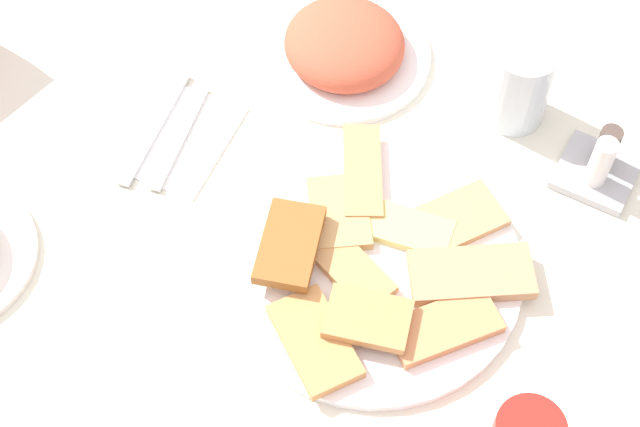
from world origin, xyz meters
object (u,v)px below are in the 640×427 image
Objects in this scene: dining_table at (289,239)px; pide_platter at (375,265)px; spoon at (154,127)px; drinking_glass at (519,84)px; condiment_caddy at (600,165)px; salad_plate_greens at (344,47)px; fork at (180,136)px; paper_napkin at (167,133)px.

pide_platter reaches higher than dining_table.
spoon is (0.03, 0.20, 0.09)m from dining_table.
pide_platter is 0.29m from drinking_glass.
condiment_caddy reaches higher than pide_platter.
pide_platter is 0.32m from salad_plate_greens.
fork is 0.51m from condiment_caddy.
pide_platter reaches higher than fork.
drinking_glass is (0.01, -0.23, 0.03)m from salad_plate_greens.
salad_plate_greens is 0.24m from fork.
dining_table is 0.39m from condiment_caddy.
fork reaches higher than paper_napkin.
paper_napkin is at bearing -95.63° from spoon.
pide_platter is 1.57× the size of salad_plate_greens.
salad_plate_greens is (0.23, 0.03, 0.11)m from dining_table.
pide_platter is 0.30m from condiment_caddy.
fork is 0.04m from spoon.
paper_napkin is (-0.21, 0.15, -0.02)m from salad_plate_greens.
paper_napkin is 0.91× the size of fork.
condiment_caddy is at bearing -96.90° from salad_plate_greens.
fork is at bearing 76.93° from pide_platter.
paper_napkin is at bearing 81.79° from dining_table.
drinking_glass reaches higher than pide_platter.
pide_platter is 2.34× the size of paper_napkin.
condiment_caddy is (0.16, -0.48, 0.02)m from fork.
dining_table is at bearing -106.84° from fork.
dining_table is at bearing -103.09° from spoon.
fork is (0.00, -0.02, 0.00)m from paper_napkin.
spoon is at bearing 82.53° from dining_table.
dining_table is 0.19m from fork.
pide_platter is at bearing -102.34° from paper_napkin.
salad_plate_greens is at bearing -39.72° from fork.
fork is at bearing -90.00° from paper_napkin.
spoon is (-0.21, 0.17, -0.02)m from salad_plate_greens.
drinking_glass is 0.42m from fork.
paper_napkin is at bearing 119.57° from drinking_glass.
spoon is at bearing 78.32° from pide_platter.
salad_plate_greens is at bearing 83.10° from condiment_caddy.
condiment_caddy reaches higher than dining_table.
drinking_glass is at bearing -39.59° from dining_table.
paper_napkin is 1.59× the size of condiment_caddy.
drinking_glass is 0.45m from spoon.
fork is at bearing 80.88° from dining_table.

